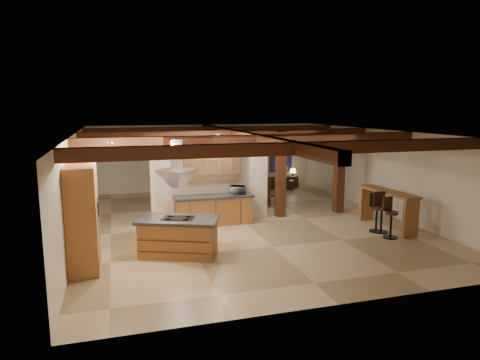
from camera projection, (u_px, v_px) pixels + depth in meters
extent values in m
plane|color=tan|center=(245.00, 223.00, 13.70)|extent=(12.00, 12.00, 0.00)
plane|color=beige|center=(206.00, 157.00, 19.13)|extent=(10.00, 0.00, 10.00)
plane|color=beige|center=(342.00, 230.00, 7.78)|extent=(10.00, 0.00, 10.00)
plane|color=beige|center=(76.00, 187.00, 12.06)|extent=(0.00, 12.00, 12.00)
plane|color=beige|center=(382.00, 172.00, 14.85)|extent=(0.00, 12.00, 12.00)
plane|color=#332110|center=(245.00, 132.00, 13.21)|extent=(12.00, 12.00, 0.00)
cube|color=#441F11|center=(298.00, 149.00, 9.45)|extent=(10.00, 0.25, 0.28)
cube|color=#441F11|center=(259.00, 140.00, 12.01)|extent=(10.00, 0.25, 0.28)
cube|color=#441F11|center=(234.00, 134.00, 14.46)|extent=(10.00, 0.25, 0.28)
cube|color=#441F11|center=(216.00, 130.00, 17.02)|extent=(10.00, 0.25, 0.28)
cube|color=#441F11|center=(245.00, 137.00, 13.24)|extent=(0.28, 12.00, 0.28)
cube|color=#441F11|center=(281.00, 174.00, 14.32)|extent=(0.30, 0.30, 2.90)
cube|color=#441F11|center=(339.00, 171.00, 14.93)|extent=(0.30, 0.30, 2.90)
cube|color=#441F11|center=(311.00, 139.00, 14.43)|extent=(2.50, 0.28, 0.28)
cube|color=beige|center=(211.00, 188.00, 13.71)|extent=(3.80, 0.18, 2.20)
cube|color=olive|center=(83.00, 217.00, 9.74)|extent=(0.64, 1.60, 2.40)
cube|color=silver|center=(97.00, 218.00, 9.83)|extent=(0.06, 0.62, 0.95)
cube|color=black|center=(98.00, 209.00, 9.81)|extent=(0.01, 0.50, 0.28)
cube|color=olive|center=(214.00, 211.00, 13.45)|extent=(2.40, 0.60, 0.86)
cube|color=black|center=(214.00, 197.00, 13.37)|extent=(2.50, 0.66, 0.08)
cube|color=olive|center=(212.00, 166.00, 13.41)|extent=(1.80, 0.34, 0.95)
cube|color=silver|center=(213.00, 166.00, 13.24)|extent=(1.74, 0.02, 0.90)
pyramid|color=silver|center=(177.00, 188.00, 10.42)|extent=(1.10, 1.10, 0.45)
cube|color=silver|center=(176.00, 155.00, 10.29)|extent=(0.26, 0.22, 0.73)
cube|color=#441F11|center=(249.00, 155.00, 19.62)|extent=(1.10, 0.05, 1.70)
cube|color=black|center=(249.00, 155.00, 19.59)|extent=(0.95, 0.02, 1.55)
cube|color=#441F11|center=(281.00, 154.00, 20.07)|extent=(1.10, 0.05, 1.70)
cube|color=black|center=(281.00, 154.00, 20.04)|extent=(0.95, 0.02, 1.55)
cube|color=#441F11|center=(172.00, 153.00, 18.61)|extent=(0.65, 0.04, 0.85)
cube|color=#24542D|center=(172.00, 153.00, 18.59)|extent=(0.55, 0.01, 0.75)
cylinder|color=silver|center=(173.00, 142.00, 9.84)|extent=(0.16, 0.16, 0.03)
cylinder|color=silver|center=(218.00, 135.00, 12.46)|extent=(0.16, 0.16, 0.03)
cylinder|color=silver|center=(110.00, 142.00, 9.74)|extent=(0.16, 0.16, 0.03)
cube|color=olive|center=(178.00, 238.00, 10.64)|extent=(2.04, 1.55, 0.87)
cube|color=black|center=(178.00, 220.00, 10.56)|extent=(2.20, 1.70, 0.08)
cube|color=black|center=(178.00, 218.00, 10.55)|extent=(0.90, 0.76, 0.02)
imported|color=#421C10|center=(246.00, 197.00, 16.12)|extent=(1.93, 1.53, 0.60)
imported|color=black|center=(272.00, 182.00, 19.52)|extent=(2.09, 1.42, 0.57)
imported|color=silver|center=(238.00, 190.00, 13.57)|extent=(0.52, 0.41, 0.26)
cube|color=olive|center=(388.00, 192.00, 12.93)|extent=(0.71, 2.26, 0.07)
cube|color=olive|center=(411.00, 218.00, 12.10)|extent=(0.51, 0.15, 1.11)
cube|color=olive|center=(367.00, 204.00, 13.95)|extent=(0.51, 0.15, 1.11)
cube|color=#441F11|center=(293.00, 181.00, 19.90)|extent=(0.45, 0.45, 0.50)
cylinder|color=black|center=(293.00, 174.00, 19.84)|extent=(0.06, 0.06, 0.17)
cone|color=#FFDC99|center=(293.00, 171.00, 19.82)|extent=(0.29, 0.29, 0.19)
cylinder|color=black|center=(392.00, 213.00, 12.01)|extent=(0.37, 0.37, 0.07)
cube|color=black|center=(388.00, 204.00, 12.12)|extent=(0.35, 0.10, 0.41)
cylinder|color=black|center=(391.00, 225.00, 12.07)|extent=(0.06, 0.06, 0.71)
cylinder|color=black|center=(390.00, 237.00, 12.13)|extent=(0.41, 0.41, 0.03)
cylinder|color=black|center=(382.00, 208.00, 12.52)|extent=(0.38, 0.38, 0.07)
cube|color=black|center=(379.00, 198.00, 12.65)|extent=(0.36, 0.08, 0.42)
cylinder|color=black|center=(381.00, 220.00, 12.58)|extent=(0.06, 0.06, 0.73)
cylinder|color=black|center=(381.00, 232.00, 12.64)|extent=(0.42, 0.42, 0.03)
cylinder|color=black|center=(377.00, 208.00, 12.62)|extent=(0.36, 0.36, 0.07)
cube|color=black|center=(375.00, 200.00, 12.75)|extent=(0.34, 0.09, 0.40)
cylinder|color=black|center=(376.00, 220.00, 12.68)|extent=(0.06, 0.06, 0.69)
cylinder|color=black|center=(376.00, 231.00, 12.74)|extent=(0.40, 0.40, 0.03)
cube|color=#441F11|center=(242.00, 200.00, 15.25)|extent=(0.47, 0.47, 0.05)
cube|color=#441F11|center=(239.00, 190.00, 15.34)|extent=(0.37, 0.16, 0.66)
cylinder|color=#441F11|center=(241.00, 207.00, 15.07)|extent=(0.04, 0.04, 0.37)
cylinder|color=#441F11|center=(248.00, 206.00, 15.25)|extent=(0.04, 0.04, 0.37)
cylinder|color=#441F11|center=(237.00, 205.00, 15.32)|extent=(0.04, 0.04, 0.37)
cylinder|color=#441F11|center=(243.00, 204.00, 15.49)|extent=(0.04, 0.04, 0.37)
cube|color=#441F11|center=(223.00, 194.00, 16.24)|extent=(0.47, 0.47, 0.05)
cube|color=#441F11|center=(226.00, 186.00, 16.04)|extent=(0.37, 0.16, 0.66)
cylinder|color=#441F11|center=(224.00, 198.00, 16.48)|extent=(0.04, 0.04, 0.37)
cylinder|color=#441F11|center=(218.00, 199.00, 16.31)|extent=(0.04, 0.04, 0.37)
cylinder|color=#441F11|center=(229.00, 200.00, 16.24)|extent=(0.04, 0.04, 0.37)
cylinder|color=#441F11|center=(222.00, 201.00, 16.07)|extent=(0.04, 0.04, 0.37)
cube|color=#441F11|center=(256.00, 198.00, 15.60)|extent=(0.47, 0.47, 0.05)
cube|color=#441F11|center=(253.00, 188.00, 15.70)|extent=(0.37, 0.16, 0.66)
cylinder|color=#441F11|center=(255.00, 205.00, 15.43)|extent=(0.04, 0.04, 0.37)
cylinder|color=#441F11|center=(262.00, 204.00, 15.60)|extent=(0.04, 0.04, 0.37)
cylinder|color=#441F11|center=(250.00, 203.00, 15.67)|extent=(0.04, 0.04, 0.37)
cylinder|color=#441F11|center=(257.00, 202.00, 15.85)|extent=(0.04, 0.04, 0.37)
cube|color=#441F11|center=(237.00, 192.00, 16.60)|extent=(0.47, 0.47, 0.05)
cube|color=#441F11|center=(239.00, 185.00, 16.39)|extent=(0.37, 0.16, 0.66)
cylinder|color=#441F11|center=(238.00, 197.00, 16.84)|extent=(0.04, 0.04, 0.37)
cylinder|color=#441F11|center=(231.00, 197.00, 16.67)|extent=(0.04, 0.04, 0.37)
cylinder|color=#441F11|center=(242.00, 198.00, 16.60)|extent=(0.04, 0.04, 0.37)
cylinder|color=#441F11|center=(236.00, 199.00, 16.42)|extent=(0.04, 0.04, 0.37)
cube|color=#441F11|center=(269.00, 196.00, 15.96)|extent=(0.47, 0.47, 0.05)
cube|color=#441F11|center=(266.00, 186.00, 16.05)|extent=(0.37, 0.16, 0.66)
cylinder|color=#441F11|center=(269.00, 202.00, 15.79)|extent=(0.04, 0.04, 0.37)
cylinder|color=#441F11|center=(275.00, 201.00, 15.96)|extent=(0.04, 0.04, 0.37)
cylinder|color=#441F11|center=(264.00, 201.00, 16.03)|extent=(0.04, 0.04, 0.37)
cylinder|color=#441F11|center=(270.00, 200.00, 16.20)|extent=(0.04, 0.04, 0.37)
cube|color=#441F11|center=(249.00, 190.00, 16.95)|extent=(0.47, 0.47, 0.05)
cube|color=#441F11|center=(252.00, 183.00, 16.75)|extent=(0.37, 0.16, 0.66)
cylinder|color=#441F11|center=(250.00, 195.00, 17.19)|extent=(0.04, 0.04, 0.37)
cylinder|color=#441F11|center=(244.00, 196.00, 17.02)|extent=(0.04, 0.04, 0.37)
cylinder|color=#441F11|center=(255.00, 196.00, 16.95)|extent=(0.04, 0.04, 0.37)
cylinder|color=#441F11|center=(249.00, 197.00, 16.78)|extent=(0.04, 0.04, 0.37)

